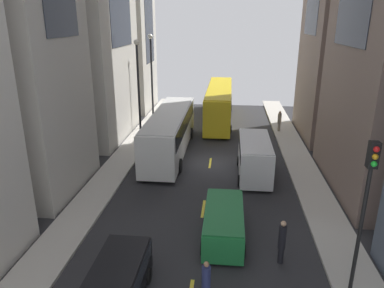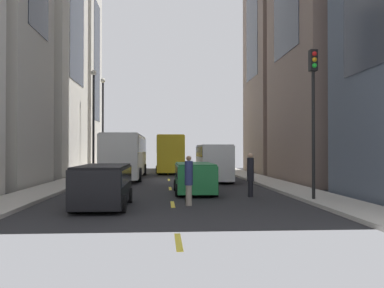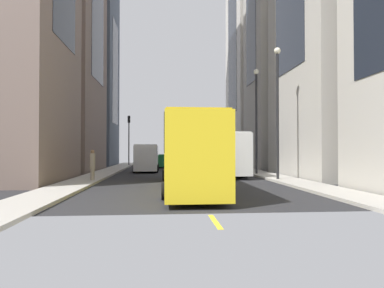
{
  "view_description": "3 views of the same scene",
  "coord_description": "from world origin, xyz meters",
  "px_view_note": "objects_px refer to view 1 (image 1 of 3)",
  "views": [
    {
      "loc": [
        1.25,
        -25.36,
        10.25
      ],
      "look_at": [
        -1.44,
        0.61,
        1.26
      ],
      "focal_mm": 34.01,
      "sensor_mm": 36.0,
      "label": 1
    },
    {
      "loc": [
        -0.35,
        -31.22,
        2.24
      ],
      "look_at": [
        1.8,
        1.23,
        2.68
      ],
      "focal_mm": 39.35,
      "sensor_mm": 36.0,
      "label": 2
    },
    {
      "loc": [
        1.48,
        30.78,
        2.08
      ],
      "look_at": [
        -0.84,
        2.69,
        2.57
      ],
      "focal_mm": 31.85,
      "sensor_mm": 36.0,
      "label": 3
    }
  ],
  "objects_px": {
    "city_bus_white": "(170,129)",
    "car_black_0": "(115,284)",
    "traffic_light_near_corner": "(366,197)",
    "streetcar_yellow": "(219,101)",
    "car_green_1": "(224,221)",
    "pedestrian_crossing_near": "(282,241)",
    "pedestrian_walking_far": "(279,121)",
    "delivery_van_white": "(255,155)",
    "pedestrian_crossing_mid": "(206,283)"
  },
  "relations": [
    {
      "from": "car_green_1",
      "to": "pedestrian_walking_far",
      "type": "xyz_separation_m",
      "value": [
        4.86,
        18.23,
        0.26
      ]
    },
    {
      "from": "car_green_1",
      "to": "city_bus_white",
      "type": "bearing_deg",
      "value": 111.2
    },
    {
      "from": "pedestrian_crossing_mid",
      "to": "pedestrian_walking_far",
      "type": "bearing_deg",
      "value": -59.92
    },
    {
      "from": "streetcar_yellow",
      "to": "traffic_light_near_corner",
      "type": "relative_size",
      "value": 2.18
    },
    {
      "from": "delivery_van_white",
      "to": "pedestrian_crossing_mid",
      "type": "height_order",
      "value": "delivery_van_white"
    },
    {
      "from": "car_green_1",
      "to": "pedestrian_crossing_mid",
      "type": "height_order",
      "value": "pedestrian_crossing_mid"
    },
    {
      "from": "car_black_0",
      "to": "car_green_1",
      "type": "distance_m",
      "value": 6.29
    },
    {
      "from": "pedestrian_walking_far",
      "to": "traffic_light_near_corner",
      "type": "xyz_separation_m",
      "value": [
        -0.06,
        -22.18,
        3.36
      ]
    },
    {
      "from": "city_bus_white",
      "to": "car_black_0",
      "type": "xyz_separation_m",
      "value": [
        0.61,
        -16.58,
        -1.04
      ]
    },
    {
      "from": "pedestrian_walking_far",
      "to": "traffic_light_near_corner",
      "type": "distance_m",
      "value": 22.43
    },
    {
      "from": "delivery_van_white",
      "to": "city_bus_white",
      "type": "bearing_deg",
      "value": 149.08
    },
    {
      "from": "car_black_0",
      "to": "car_green_1",
      "type": "relative_size",
      "value": 0.97
    },
    {
      "from": "streetcar_yellow",
      "to": "car_green_1",
      "type": "xyz_separation_m",
      "value": [
        0.96,
        -22.0,
        -1.21
      ]
    },
    {
      "from": "streetcar_yellow",
      "to": "pedestrian_crossing_mid",
      "type": "distance_m",
      "value": 26.65
    },
    {
      "from": "delivery_van_white",
      "to": "pedestrian_crossing_near",
      "type": "bearing_deg",
      "value": -86.17
    },
    {
      "from": "car_green_1",
      "to": "pedestrian_walking_far",
      "type": "bearing_deg",
      "value": 75.08
    },
    {
      "from": "traffic_light_near_corner",
      "to": "car_black_0",
      "type": "bearing_deg",
      "value": -173.57
    },
    {
      "from": "streetcar_yellow",
      "to": "pedestrian_crossing_mid",
      "type": "bearing_deg",
      "value": -89.14
    },
    {
      "from": "delivery_van_white",
      "to": "car_black_0",
      "type": "relative_size",
      "value": 1.24
    },
    {
      "from": "streetcar_yellow",
      "to": "pedestrian_crossing_mid",
      "type": "height_order",
      "value": "streetcar_yellow"
    },
    {
      "from": "streetcar_yellow",
      "to": "car_green_1",
      "type": "height_order",
      "value": "streetcar_yellow"
    },
    {
      "from": "streetcar_yellow",
      "to": "traffic_light_near_corner",
      "type": "bearing_deg",
      "value": -77.47
    },
    {
      "from": "city_bus_white",
      "to": "pedestrian_crossing_near",
      "type": "bearing_deg",
      "value": -62.06
    },
    {
      "from": "streetcar_yellow",
      "to": "traffic_light_near_corner",
      "type": "xyz_separation_m",
      "value": [
        5.76,
        -25.95,
        2.41
      ]
    },
    {
      "from": "city_bus_white",
      "to": "pedestrian_walking_far",
      "type": "distance_m",
      "value": 11.49
    },
    {
      "from": "city_bus_white",
      "to": "pedestrian_crossing_near",
      "type": "relative_size",
      "value": 5.86
    },
    {
      "from": "city_bus_white",
      "to": "streetcar_yellow",
      "type": "xyz_separation_m",
      "value": [
        3.55,
        10.35,
        0.12
      ]
    },
    {
      "from": "car_green_1",
      "to": "pedestrian_crossing_near",
      "type": "distance_m",
      "value": 3.06
    },
    {
      "from": "streetcar_yellow",
      "to": "pedestrian_crossing_mid",
      "type": "relative_size",
      "value": 6.95
    },
    {
      "from": "traffic_light_near_corner",
      "to": "streetcar_yellow",
      "type": "bearing_deg",
      "value": 102.53
    },
    {
      "from": "car_black_0",
      "to": "traffic_light_near_corner",
      "type": "height_order",
      "value": "traffic_light_near_corner"
    },
    {
      "from": "pedestrian_crossing_near",
      "to": "pedestrian_crossing_mid",
      "type": "height_order",
      "value": "pedestrian_crossing_near"
    },
    {
      "from": "car_black_0",
      "to": "delivery_van_white",
      "type": "bearing_deg",
      "value": 65.39
    },
    {
      "from": "traffic_light_near_corner",
      "to": "city_bus_white",
      "type": "bearing_deg",
      "value": 120.86
    },
    {
      "from": "streetcar_yellow",
      "to": "delivery_van_white",
      "type": "distance_m",
      "value": 14.51
    },
    {
      "from": "city_bus_white",
      "to": "car_green_1",
      "type": "xyz_separation_m",
      "value": [
        4.52,
        -11.65,
        -1.09
      ]
    },
    {
      "from": "streetcar_yellow",
      "to": "pedestrian_walking_far",
      "type": "xyz_separation_m",
      "value": [
        5.82,
        -3.76,
        -0.95
      ]
    },
    {
      "from": "delivery_van_white",
      "to": "pedestrian_crossing_mid",
      "type": "distance_m",
      "value": 12.68
    },
    {
      "from": "car_green_1",
      "to": "pedestrian_crossing_mid",
      "type": "xyz_separation_m",
      "value": [
        -0.56,
        -4.63,
        0.14
      ]
    },
    {
      "from": "car_black_0",
      "to": "car_green_1",
      "type": "height_order",
      "value": "car_black_0"
    },
    {
      "from": "streetcar_yellow",
      "to": "car_black_0",
      "type": "height_order",
      "value": "streetcar_yellow"
    },
    {
      "from": "pedestrian_crossing_mid",
      "to": "pedestrian_walking_far",
      "type": "distance_m",
      "value": 23.5
    },
    {
      "from": "car_black_0",
      "to": "traffic_light_near_corner",
      "type": "xyz_separation_m",
      "value": [
        8.71,
        0.98,
        3.56
      ]
    },
    {
      "from": "pedestrian_crossing_near",
      "to": "pedestrian_walking_far",
      "type": "relative_size",
      "value": 1.08
    },
    {
      "from": "city_bus_white",
      "to": "pedestrian_crossing_mid",
      "type": "distance_m",
      "value": 16.78
    },
    {
      "from": "delivery_van_white",
      "to": "car_green_1",
      "type": "xyz_separation_m",
      "value": [
        -1.92,
        -7.79,
        -0.59
      ]
    },
    {
      "from": "pedestrian_crossing_near",
      "to": "pedestrian_walking_far",
      "type": "distance_m",
      "value": 20.05
    },
    {
      "from": "pedestrian_crossing_near",
      "to": "traffic_light_near_corner",
      "type": "distance_m",
      "value": 4.68
    },
    {
      "from": "city_bus_white",
      "to": "car_black_0",
      "type": "relative_size",
      "value": 2.69
    },
    {
      "from": "car_black_0",
      "to": "car_green_1",
      "type": "bearing_deg",
      "value": 51.59
    }
  ]
}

